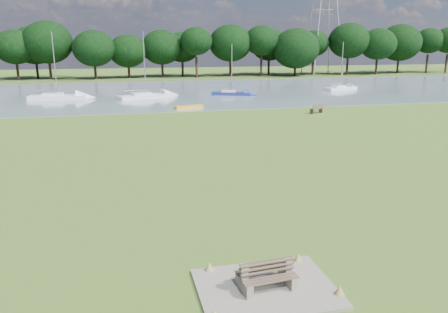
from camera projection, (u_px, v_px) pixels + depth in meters
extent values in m
plane|color=olive|center=(192.00, 168.00, 26.63)|extent=(220.00, 220.00, 0.00)
cube|color=slate|center=(146.00, 93.00, 66.14)|extent=(220.00, 40.00, 0.10)
cube|color=#4C6626|center=(137.00, 78.00, 94.35)|extent=(220.00, 20.00, 0.40)
cube|color=gray|center=(266.00, 288.00, 13.45)|extent=(4.20, 3.20, 0.10)
cube|color=gray|center=(244.00, 285.00, 13.17)|extent=(0.30, 1.03, 0.42)
cube|color=gray|center=(244.00, 273.00, 13.07)|extent=(0.23, 0.19, 0.53)
cube|color=gray|center=(287.00, 277.00, 13.61)|extent=(0.30, 1.03, 0.42)
cube|color=gray|center=(288.00, 266.00, 13.51)|extent=(0.23, 0.19, 0.53)
cube|color=brown|center=(271.00, 279.00, 13.04)|extent=(1.76, 0.53, 0.04)
cube|color=brown|center=(268.00, 267.00, 13.19)|extent=(1.74, 0.27, 0.42)
cube|color=brown|center=(262.00, 269.00, 13.62)|extent=(1.76, 0.53, 0.04)
cube|color=brown|center=(266.00, 264.00, 13.33)|extent=(1.74, 0.27, 0.42)
cube|color=brown|center=(312.00, 112.00, 46.58)|extent=(0.29, 0.49, 0.51)
cube|color=brown|center=(321.00, 110.00, 47.44)|extent=(0.29, 0.49, 0.51)
cube|color=brown|center=(317.00, 109.00, 46.94)|extent=(1.73, 1.14, 0.06)
cube|color=brown|center=(318.00, 106.00, 46.70)|extent=(1.54, 0.74, 0.50)
cube|color=gold|center=(189.00, 107.00, 50.25)|extent=(3.43, 1.60, 0.33)
cylinder|color=#AFAFAF|center=(320.00, 9.00, 95.59)|extent=(0.24, 0.24, 28.86)
cylinder|color=#AFAFAF|center=(339.00, 9.00, 96.67)|extent=(0.24, 0.24, 28.86)
cylinder|color=#AFAFAF|center=(311.00, 10.00, 100.05)|extent=(0.24, 0.24, 28.86)
cylinder|color=#AFAFAF|center=(330.00, 10.00, 101.13)|extent=(0.24, 0.24, 28.86)
cylinder|color=black|center=(17.00, 70.00, 84.82)|extent=(0.52, 0.52, 4.00)
ellipsoid|color=black|center=(14.00, 44.00, 83.59)|extent=(7.33, 7.33, 6.23)
cylinder|color=black|center=(55.00, 69.00, 86.37)|extent=(0.52, 0.52, 4.30)
ellipsoid|color=black|center=(53.00, 41.00, 85.04)|extent=(8.38, 8.38, 7.12)
cylinder|color=black|center=(92.00, 71.00, 88.07)|extent=(0.52, 0.52, 3.39)
ellipsoid|color=black|center=(91.00, 50.00, 87.02)|extent=(9.42, 9.42, 8.01)
cylinder|color=black|center=(127.00, 69.00, 89.62)|extent=(0.52, 0.52, 3.69)
ellipsoid|color=black|center=(126.00, 47.00, 88.48)|extent=(7.33, 7.33, 6.23)
cylinder|color=black|center=(162.00, 68.00, 91.17)|extent=(0.52, 0.52, 4.00)
ellipsoid|color=black|center=(161.00, 44.00, 89.93)|extent=(8.38, 8.38, 7.12)
cylinder|color=black|center=(195.00, 67.00, 92.72)|extent=(0.52, 0.52, 4.30)
ellipsoid|color=black|center=(194.00, 42.00, 91.39)|extent=(9.42, 9.42, 8.01)
cylinder|color=black|center=(227.00, 69.00, 94.42)|extent=(0.52, 0.52, 3.39)
ellipsoid|color=black|center=(227.00, 49.00, 93.37)|extent=(7.33, 7.33, 6.23)
cylinder|color=black|center=(257.00, 68.00, 95.97)|extent=(0.52, 0.52, 3.69)
ellipsoid|color=black|center=(258.00, 47.00, 94.82)|extent=(8.38, 8.38, 7.12)
cylinder|color=black|center=(287.00, 67.00, 97.51)|extent=(0.52, 0.52, 4.00)
ellipsoid|color=black|center=(288.00, 44.00, 96.28)|extent=(9.42, 9.42, 8.01)
cylinder|color=black|center=(316.00, 66.00, 99.06)|extent=(0.52, 0.52, 4.30)
ellipsoid|color=black|center=(317.00, 42.00, 97.73)|extent=(7.33, 7.33, 6.23)
cylinder|color=black|center=(344.00, 67.00, 100.76)|extent=(0.52, 0.52, 3.39)
ellipsoid|color=black|center=(345.00, 49.00, 99.71)|extent=(8.38, 8.38, 7.12)
cylinder|color=black|center=(371.00, 66.00, 102.31)|extent=(0.52, 0.52, 3.69)
ellipsoid|color=black|center=(373.00, 46.00, 101.17)|extent=(9.42, 9.42, 8.01)
cylinder|color=black|center=(398.00, 65.00, 103.86)|extent=(0.52, 0.52, 4.00)
ellipsoid|color=black|center=(400.00, 44.00, 102.63)|extent=(7.33, 7.33, 6.23)
cylinder|color=black|center=(423.00, 64.00, 105.41)|extent=(0.52, 0.52, 4.30)
ellipsoid|color=black|center=(426.00, 42.00, 104.08)|extent=(8.38, 8.38, 7.12)
cylinder|color=black|center=(448.00, 66.00, 107.11)|extent=(0.52, 0.52, 3.39)
cube|color=white|center=(58.00, 96.00, 58.10)|extent=(7.52, 2.66, 0.78)
cube|color=white|center=(53.00, 93.00, 57.89)|extent=(2.70, 1.83, 0.50)
cylinder|color=#A5A8AD|center=(55.00, 64.00, 57.03)|extent=(0.13, 0.13, 8.16)
cube|color=white|center=(146.00, 96.00, 59.17)|extent=(7.80, 4.57, 0.73)
cube|color=white|center=(142.00, 93.00, 58.74)|extent=(3.05, 2.46, 0.47)
cylinder|color=#A5A8AD|center=(144.00, 63.00, 58.09)|extent=(0.13, 0.13, 8.27)
cube|color=navy|center=(232.00, 93.00, 62.83)|extent=(5.75, 3.61, 0.62)
cube|color=white|center=(229.00, 90.00, 62.80)|extent=(2.28, 1.89, 0.40)
cylinder|color=#A5A8AD|center=(232.00, 68.00, 61.94)|extent=(0.11, 0.11, 6.72)
cube|color=white|center=(340.00, 88.00, 69.66)|extent=(6.30, 3.72, 0.68)
cube|color=white|center=(338.00, 85.00, 69.29)|extent=(2.47, 2.00, 0.44)
cylinder|color=#A5A8AD|center=(342.00, 65.00, 68.74)|extent=(0.12, 0.12, 6.96)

